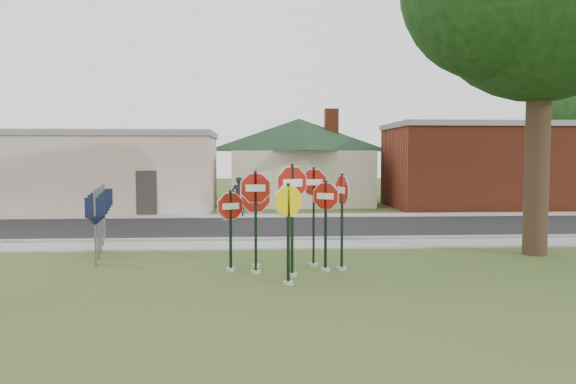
{
  "coord_description": "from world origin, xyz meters",
  "views": [
    {
      "loc": [
        -0.83,
        -12.5,
        2.92
      ],
      "look_at": [
        0.07,
        2.0,
        1.98
      ],
      "focal_mm": 35.0,
      "sensor_mm": 36.0,
      "label": 1
    }
  ],
  "objects": [
    {
      "name": "stop_sign_left",
      "position": [
        -0.77,
        1.29,
        1.66
      ],
      "size": [
        1.06,
        0.24,
        2.66
      ],
      "color": "#99968F",
      "rests_on": "ground"
    },
    {
      "name": "stop_sign_right",
      "position": [
        0.99,
        1.49,
        1.45
      ],
      "size": [
        0.87,
        0.47,
        2.39
      ],
      "color": "#99968F",
      "rests_on": "ground"
    },
    {
      "name": "building_brick",
      "position": [
        12.0,
        18.5,
        2.4
      ],
      "size": [
        10.2,
        6.2,
        4.75
      ],
      "color": "maroon",
      "rests_on": "ground"
    },
    {
      "name": "stop_sign_center",
      "position": [
        0.1,
        0.91,
        1.81
      ],
      "size": [
        1.04,
        0.49,
        2.84
      ],
      "color": "#99968F",
      "rests_on": "ground"
    },
    {
      "name": "sidewalk_far",
      "position": [
        0.0,
        14.3,
        0.03
      ],
      "size": [
        60.0,
        1.6,
        0.06
      ],
      "primitive_type": "cube",
      "color": "gray",
      "rests_on": "ground"
    },
    {
      "name": "curb",
      "position": [
        0.0,
        6.5,
        0.07
      ],
      "size": [
        60.0,
        0.2,
        0.14
      ],
      "primitive_type": "cube",
      "color": "gray",
      "rests_on": "ground"
    },
    {
      "name": "stop_sign_yellow",
      "position": [
        -0.04,
        0.05,
        1.45
      ],
      "size": [
        0.89,
        0.51,
        2.41
      ],
      "color": "#99968F",
      "rests_on": "ground"
    },
    {
      "name": "road",
      "position": [
        0.0,
        10.0,
        0.02
      ],
      "size": [
        60.0,
        7.0,
        0.04
      ],
      "primitive_type": "cube",
      "color": "black",
      "rests_on": "ground"
    },
    {
      "name": "pedestrian",
      "position": [
        -1.51,
        14.2,
        0.99
      ],
      "size": [
        0.72,
        0.51,
        1.85
      ],
      "primitive_type": "imported",
      "rotation": [
        0.0,
        0.0,
        3.25
      ],
      "color": "black",
      "rests_on": "sidewalk_far"
    },
    {
      "name": "building_stucco",
      "position": [
        -9.0,
        18.0,
        2.15
      ],
      "size": [
        12.2,
        6.2,
        4.2
      ],
      "color": "beige",
      "rests_on": "ground"
    },
    {
      "name": "stop_sign_back_right",
      "position": [
        0.76,
        2.11,
        1.68
      ],
      "size": [
        0.97,
        0.24,
        2.72
      ],
      "color": "#99968F",
      "rests_on": "ground"
    },
    {
      "name": "sidewalk_near",
      "position": [
        0.0,
        5.5,
        0.03
      ],
      "size": [
        60.0,
        1.6,
        0.06
      ],
      "primitive_type": "cube",
      "color": "gray",
      "rests_on": "ground"
    },
    {
      "name": "building_house",
      "position": [
        2.0,
        22.0,
        3.65
      ],
      "size": [
        11.6,
        11.6,
        6.2
      ],
      "color": "#C0B199",
      "rests_on": "ground"
    },
    {
      "name": "stop_sign_far_right",
      "position": [
        1.42,
        1.57,
        1.59
      ],
      "size": [
        0.28,
        1.01,
        2.57
      ],
      "color": "#99968F",
      "rests_on": "ground"
    },
    {
      "name": "stop_sign_back_left",
      "position": [
        -0.77,
        2.09,
        1.5
      ],
      "size": [
        1.11,
        0.39,
        2.43
      ],
      "color": "#99968F",
      "rests_on": "ground"
    },
    {
      "name": "route_sign_row",
      "position": [
        -5.4,
        4.5,
        1.22
      ],
      "size": [
        1.43,
        4.63,
        2.0
      ],
      "color": "#59595E",
      "rests_on": "ground"
    },
    {
      "name": "stop_sign_far_left",
      "position": [
        -1.41,
        1.62,
        1.27
      ],
      "size": [
        0.89,
        0.45,
        2.15
      ],
      "color": "#99968F",
      "rests_on": "ground"
    },
    {
      "name": "ground",
      "position": [
        0.0,
        0.0,
        0.0
      ],
      "size": [
        120.0,
        120.0,
        0.0
      ],
      "primitive_type": "plane",
      "color": "#354A1C",
      "rests_on": "ground"
    },
    {
      "name": "bg_tree_right",
      "position": [
        22.0,
        26.0,
        5.58
      ],
      "size": [
        5.6,
        5.6,
        8.4
      ],
      "color": "black",
      "rests_on": "ground"
    }
  ]
}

